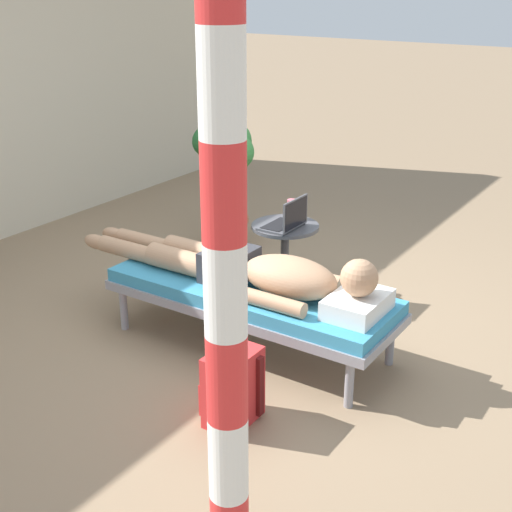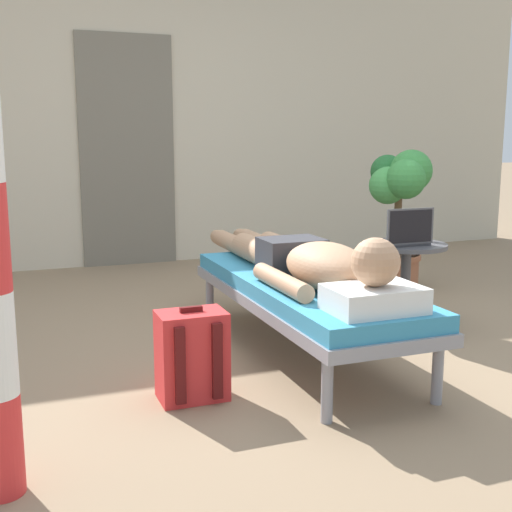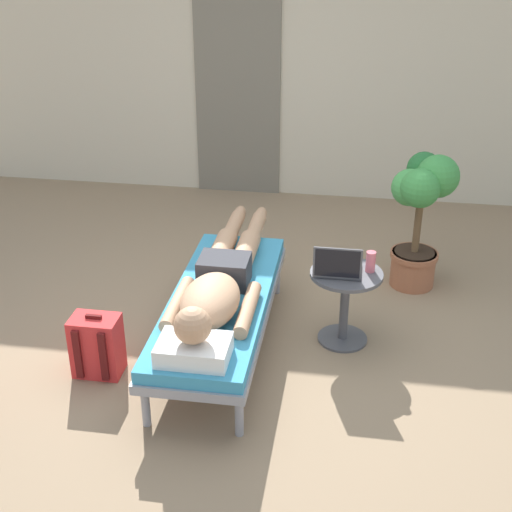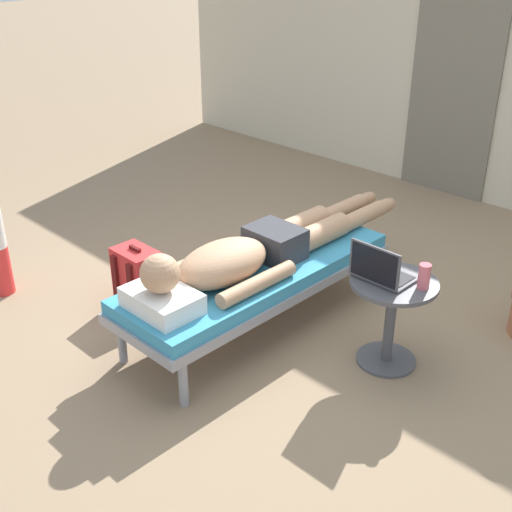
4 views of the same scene
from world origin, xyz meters
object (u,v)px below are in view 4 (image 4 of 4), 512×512
person_reclining (253,252)px  drink_glass (424,277)px  laptop (380,271)px  backpack (138,278)px  side_table (391,308)px  lounge_chair (257,276)px

person_reclining → drink_glass: (0.95, 0.32, 0.08)m
laptop → backpack: (-1.45, -0.56, -0.39)m
side_table → lounge_chair: bearing=-163.2°
person_reclining → side_table: person_reclining is taller
laptop → drink_glass: bearing=23.5°
lounge_chair → side_table: (0.80, 0.24, 0.01)m
drink_glass → backpack: (-1.66, -0.65, -0.40)m
side_table → drink_glass: drink_glass is taller
lounge_chair → drink_glass: size_ratio=13.09×
lounge_chair → laptop: (0.74, 0.19, 0.24)m
person_reclining → backpack: size_ratio=5.12×
lounge_chair → laptop: size_ratio=5.91×
person_reclining → drink_glass: size_ratio=15.52×
drink_glass → backpack: drink_glass is taller
lounge_chair → person_reclining: (-0.00, -0.04, 0.17)m
side_table → drink_glass: (0.15, 0.04, 0.24)m
person_reclining → laptop: size_ratio=7.00×
side_table → person_reclining: bearing=-160.9°
person_reclining → side_table: 0.86m
lounge_chair → drink_glass: bearing=16.5°
drink_glass → backpack: bearing=-158.7°
backpack → drink_glass: bearing=21.3°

